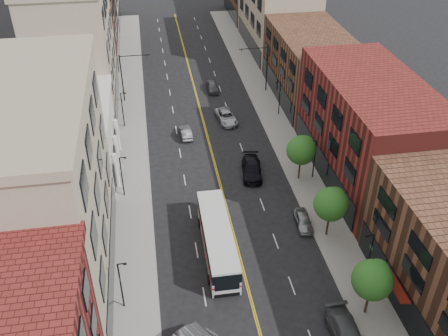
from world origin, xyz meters
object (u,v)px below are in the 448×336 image
city_bus (217,238)px  car_parked_mid (347,335)px  car_lane_a (252,169)px  car_parked_far (303,221)px  car_lane_b (226,117)px  car_lane_behind (186,132)px  car_lane_c (212,87)px

city_bus → car_parked_mid: city_bus is taller
city_bus → car_lane_a: size_ratio=2.15×
car_parked_far → car_lane_a: bearing=112.6°
car_lane_b → car_lane_behind: bearing=-157.6°
city_bus → car_lane_b: bearing=79.1°
car_lane_a → car_parked_mid: bearing=-75.8°
car_lane_a → car_lane_behind: bearing=132.3°
city_bus → car_lane_behind: bearing=92.7°
car_lane_c → city_bus: bearing=-98.1°
city_bus → car_lane_b: 26.42m
car_parked_mid → car_lane_a: (-2.64, 24.32, -0.01)m
car_lane_behind → car_lane_c: bearing=-115.6°
car_parked_mid → car_parked_far: bearing=86.7°
car_parked_far → car_lane_b: size_ratio=0.74×
car_lane_behind → car_lane_b: 6.94m
city_bus → car_parked_far: 9.77m
car_lane_a → car_lane_b: size_ratio=1.08×
car_parked_far → car_lane_c: (-4.70, 33.60, 0.06)m
car_parked_far → car_lane_behind: bearing=121.0°
car_lane_behind → car_parked_mid: bearing=102.3°
car_parked_mid → car_lane_behind: (-9.54, 34.43, -0.17)m
car_parked_far → car_lane_b: car_lane_b is taller
city_bus → car_lane_c: bearing=83.1°
car_lane_a → car_lane_c: size_ratio=1.35×
car_parked_far → car_lane_a: 10.57m
car_lane_c → car_parked_far: bearing=-82.7°
car_lane_behind → car_lane_c: size_ratio=0.94×
car_lane_behind → car_lane_c: car_lane_c is taller
car_lane_c → car_lane_b: bearing=-87.7°
city_bus → car_lane_b: size_ratio=2.31×
car_lane_a → car_lane_b: (-0.81, 13.44, -0.09)m
car_parked_mid → car_parked_far: (0.72, 14.30, -0.17)m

